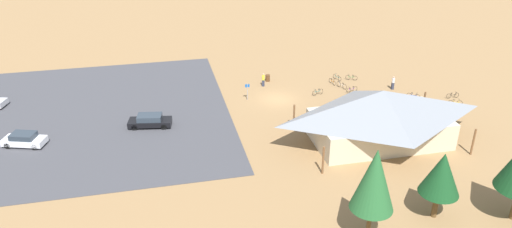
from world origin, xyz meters
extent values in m
plane|color=#937047|center=(0.00, 0.00, 0.00)|extent=(160.00, 160.00, 0.00)
cube|color=#424247|center=(23.94, -0.42, 0.03)|extent=(34.94, 32.90, 0.05)
cube|color=beige|center=(-7.50, 12.47, 1.42)|extent=(13.50, 7.23, 2.83)
pyramid|color=gray|center=(-7.50, 12.47, 4.26)|extent=(15.87, 9.60, 2.85)
cylinder|color=brown|center=(-15.25, 7.85, 1.42)|extent=(0.20, 0.20, 2.83)
cylinder|color=brown|center=(0.26, 7.85, 1.42)|extent=(0.20, 0.20, 2.83)
cylinder|color=brown|center=(-15.25, 17.09, 1.42)|extent=(0.20, 0.20, 2.83)
cylinder|color=brown|center=(0.26, 17.09, 1.42)|extent=(0.20, 0.20, 2.83)
cylinder|color=brown|center=(-0.28, -6.08, 0.45)|extent=(0.60, 0.60, 0.90)
cylinder|color=#99999E|center=(3.66, -0.62, 1.10)|extent=(0.08, 0.08, 2.20)
cube|color=#1959B2|center=(3.66, -0.62, 1.90)|extent=(0.56, 0.04, 0.40)
cylinder|color=brown|center=(-6.37, 25.07, 1.16)|extent=(0.45, 0.45, 2.31)
cone|color=#14421E|center=(-6.37, 25.07, 4.09)|extent=(3.15, 3.15, 3.56)
cylinder|color=brown|center=(-0.05, 26.27, 1.39)|extent=(0.34, 0.34, 2.77)
cone|color=#235B2D|center=(-0.05, 26.27, 5.25)|extent=(3.24, 3.24, 4.95)
torus|color=black|center=(-5.80, -0.35, 0.35)|extent=(0.68, 0.26, 0.70)
torus|color=black|center=(-4.85, -0.04, 0.35)|extent=(0.68, 0.26, 0.70)
cylinder|color=#197A7F|center=(-5.32, -0.19, 0.47)|extent=(0.88, 0.33, 0.04)
cylinder|color=#197A7F|center=(-5.49, -0.25, 0.55)|extent=(0.04, 0.04, 0.40)
cube|color=black|center=(-5.49, -0.25, 0.75)|extent=(0.22, 0.14, 0.05)
cylinder|color=#197A7F|center=(-4.94, -0.07, 0.58)|extent=(0.04, 0.04, 0.47)
cylinder|color=black|center=(-4.94, -0.07, 0.82)|extent=(0.18, 0.47, 0.03)
torus|color=black|center=(-9.33, -1.12, 0.36)|extent=(0.33, 0.67, 0.72)
torus|color=black|center=(-8.90, -2.09, 0.36)|extent=(0.33, 0.67, 0.72)
cylinder|color=#B7B7BC|center=(-9.11, -1.61, 0.48)|extent=(0.43, 0.90, 0.04)
cylinder|color=#B7B7BC|center=(-9.19, -1.43, 0.55)|extent=(0.04, 0.04, 0.38)
cube|color=black|center=(-9.19, -1.43, 0.74)|extent=(0.15, 0.22, 0.05)
cylinder|color=#B7B7BC|center=(-8.94, -1.99, 0.60)|extent=(0.04, 0.04, 0.48)
cylinder|color=black|center=(-8.94, -1.99, 0.84)|extent=(0.45, 0.23, 0.03)
torus|color=black|center=(-20.82, 4.46, 0.33)|extent=(0.66, 0.04, 0.66)
torus|color=black|center=(-21.90, 4.45, 0.33)|extent=(0.66, 0.04, 0.66)
cylinder|color=black|center=(-21.36, 4.46, 0.44)|extent=(1.00, 0.04, 0.04)
cylinder|color=black|center=(-21.16, 4.46, 0.51)|extent=(0.04, 0.04, 0.37)
cube|color=black|center=(-21.16, 4.46, 0.70)|extent=(0.20, 0.08, 0.05)
cylinder|color=black|center=(-21.79, 4.46, 0.54)|extent=(0.04, 0.04, 0.42)
cylinder|color=black|center=(-21.79, 4.46, 0.74)|extent=(0.03, 0.48, 0.03)
torus|color=black|center=(-17.97, 6.95, 0.35)|extent=(0.70, 0.18, 0.71)
torus|color=black|center=(-18.95, 7.15, 0.35)|extent=(0.70, 0.18, 0.71)
cylinder|color=silver|center=(-18.46, 7.05, 0.47)|extent=(0.90, 0.22, 0.04)
cylinder|color=silver|center=(-18.28, 7.01, 0.57)|extent=(0.04, 0.04, 0.43)
cube|color=black|center=(-18.28, 7.01, 0.79)|extent=(0.21, 0.12, 0.05)
cylinder|color=silver|center=(-18.85, 7.13, 0.60)|extent=(0.04, 0.04, 0.50)
cylinder|color=black|center=(-18.85, 7.13, 0.85)|extent=(0.13, 0.48, 0.03)
torus|color=black|center=(-10.36, -0.17, 0.34)|extent=(0.68, 0.22, 0.69)
torus|color=black|center=(-9.37, 0.09, 0.34)|extent=(0.68, 0.22, 0.69)
cylinder|color=#722D9E|center=(-9.87, -0.04, 0.46)|extent=(0.91, 0.28, 0.04)
cylinder|color=#722D9E|center=(-10.04, -0.09, 0.53)|extent=(0.04, 0.04, 0.37)
cube|color=black|center=(-10.04, -0.09, 0.72)|extent=(0.21, 0.13, 0.05)
cylinder|color=#722D9E|center=(-9.47, 0.07, 0.55)|extent=(0.04, 0.04, 0.41)
cylinder|color=black|center=(-9.47, 0.07, 0.75)|extent=(0.16, 0.47, 0.03)
torus|color=black|center=(-14.63, 4.27, 0.33)|extent=(0.51, 0.49, 0.67)
torus|color=black|center=(-15.33, 4.96, 0.33)|extent=(0.51, 0.49, 0.67)
cylinder|color=red|center=(-14.98, 4.62, 0.44)|extent=(0.68, 0.66, 0.04)
cylinder|color=red|center=(-14.85, 4.50, 0.52)|extent=(0.04, 0.04, 0.38)
cube|color=black|center=(-14.85, 4.50, 0.71)|extent=(0.20, 0.20, 0.05)
cylinder|color=red|center=(-15.26, 4.90, 0.55)|extent=(0.04, 0.04, 0.42)
cylinder|color=black|center=(-15.26, 4.90, 0.76)|extent=(0.36, 0.37, 0.03)
torus|color=black|center=(-8.32, -3.65, 0.33)|extent=(0.14, 0.65, 0.65)
torus|color=black|center=(-8.48, -2.70, 0.33)|extent=(0.14, 0.65, 0.65)
cylinder|color=orange|center=(-8.40, -3.17, 0.43)|extent=(0.18, 0.88, 0.04)
cylinder|color=orange|center=(-8.37, -3.34, 0.50)|extent=(0.04, 0.04, 0.35)
cube|color=black|center=(-8.37, -3.34, 0.67)|extent=(0.11, 0.21, 0.05)
cylinder|color=orange|center=(-8.46, -2.79, 0.56)|extent=(0.04, 0.04, 0.47)
cylinder|color=black|center=(-8.46, -2.79, 0.80)|extent=(0.48, 0.11, 0.03)
torus|color=black|center=(-19.79, 6.44, 0.37)|extent=(0.72, 0.26, 0.74)
torus|color=black|center=(-20.77, 6.76, 0.37)|extent=(0.72, 0.26, 0.74)
cylinder|color=yellow|center=(-20.28, 6.60, 0.49)|extent=(0.91, 0.32, 0.04)
cylinder|color=yellow|center=(-20.11, 6.54, 0.59)|extent=(0.04, 0.04, 0.43)
cube|color=black|center=(-20.11, 6.54, 0.80)|extent=(0.21, 0.14, 0.05)
cylinder|color=yellow|center=(-20.68, 6.72, 0.62)|extent=(0.04, 0.04, 0.50)
cylinder|color=black|center=(-20.68, 6.72, 0.87)|extent=(0.18, 0.47, 0.03)
torus|color=black|center=(-16.10, 3.22, 0.33)|extent=(0.56, 0.42, 0.67)
torus|color=black|center=(-16.90, 3.80, 0.33)|extent=(0.56, 0.42, 0.67)
cylinder|color=#2347B7|center=(-16.50, 3.51, 0.44)|extent=(0.76, 0.56, 0.04)
cylinder|color=#2347B7|center=(-16.36, 3.41, 0.54)|extent=(0.04, 0.04, 0.41)
cube|color=black|center=(-16.36, 3.41, 0.74)|extent=(0.21, 0.18, 0.05)
cylinder|color=#2347B7|center=(-16.82, 3.74, 0.56)|extent=(0.04, 0.04, 0.45)
cylinder|color=black|center=(-16.82, 3.74, 0.78)|extent=(0.31, 0.41, 0.03)
torus|color=black|center=(-11.88, -3.75, 0.32)|extent=(0.60, 0.33, 0.65)
torus|color=black|center=(-11.02, -4.17, 0.32)|extent=(0.60, 0.33, 0.65)
cylinder|color=#1E7F38|center=(-11.45, -3.96, 0.43)|extent=(0.80, 0.43, 0.04)
cylinder|color=#1E7F38|center=(-11.61, -3.88, 0.52)|extent=(0.04, 0.04, 0.38)
cube|color=black|center=(-11.61, -3.88, 0.71)|extent=(0.21, 0.16, 0.05)
cylinder|color=#1E7F38|center=(-11.11, -4.13, 0.54)|extent=(0.04, 0.04, 0.43)
cylinder|color=black|center=(-11.11, -4.13, 0.76)|extent=(0.24, 0.44, 0.03)
torus|color=black|center=(-9.76, -3.95, 0.32)|extent=(0.25, 0.62, 0.64)
torus|color=black|center=(-9.42, -4.92, 0.32)|extent=(0.25, 0.62, 0.64)
cylinder|color=#197A7F|center=(-9.59, -4.44, 0.43)|extent=(0.35, 0.91, 0.04)
cylinder|color=#197A7F|center=(-9.66, -4.26, 0.49)|extent=(0.04, 0.04, 0.34)
cube|color=black|center=(-9.66, -4.26, 0.66)|extent=(0.14, 0.22, 0.05)
cylinder|color=#197A7F|center=(-9.46, -4.83, 0.52)|extent=(0.04, 0.04, 0.40)
cylinder|color=black|center=(-9.46, -4.83, 0.72)|extent=(0.46, 0.19, 0.03)
cylinder|color=black|center=(32.74, -5.80, 0.37)|extent=(0.68, 0.39, 0.64)
cube|color=black|center=(15.55, 4.03, 0.56)|extent=(4.89, 2.60, 0.58)
cube|color=#2D3842|center=(15.55, 4.03, 1.14)|extent=(2.84, 2.04, 0.59)
cylinder|color=black|center=(17.24, 4.56, 0.37)|extent=(0.67, 0.32, 0.64)
cylinder|color=black|center=(16.97, 2.96, 0.37)|extent=(0.67, 0.32, 0.64)
cylinder|color=black|center=(14.13, 5.09, 0.37)|extent=(0.67, 0.32, 0.64)
cylinder|color=black|center=(13.86, 3.49, 0.37)|extent=(0.67, 0.32, 0.64)
cube|color=white|center=(28.16, 5.53, 0.58)|extent=(4.55, 2.99, 0.62)
cube|color=#2D3842|center=(28.16, 5.53, 1.16)|extent=(2.72, 2.22, 0.56)
cylinder|color=black|center=(29.76, 5.82, 0.37)|extent=(0.68, 0.41, 0.64)
cylinder|color=black|center=(29.28, 4.34, 0.37)|extent=(0.68, 0.41, 0.64)
cylinder|color=black|center=(27.04, 6.71, 0.37)|extent=(0.68, 0.41, 0.64)
cylinder|color=black|center=(26.56, 5.23, 0.37)|extent=(0.68, 0.41, 0.64)
cube|color=#2D3347|center=(0.72, -4.47, 0.45)|extent=(0.38, 0.33, 0.90)
cylinder|color=yellow|center=(0.72, -4.47, 1.23)|extent=(0.36, 0.36, 0.67)
sphere|color=tan|center=(0.72, -4.47, 1.68)|extent=(0.24, 0.24, 0.24)
cube|color=#2D3347|center=(-15.37, 0.24, 0.47)|extent=(0.33, 0.25, 0.95)
cylinder|color=silver|center=(-15.37, 0.24, 1.26)|extent=(0.36, 0.36, 0.63)
sphere|color=tan|center=(-15.37, 0.24, 1.70)|extent=(0.24, 0.24, 0.24)
camera|label=1|loc=(14.61, 52.69, 24.60)|focal=33.93mm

